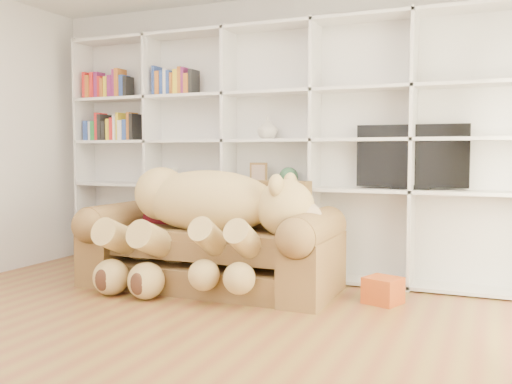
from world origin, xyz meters
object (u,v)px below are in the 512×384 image
at_px(sofa, 212,247).
at_px(gift_box, 383,290).
at_px(tv, 412,157).
at_px(teddy_bear, 204,214).

bearing_deg(sofa, gift_box, 0.64).
height_order(gift_box, tv, tv).
relative_size(teddy_bear, tv, 1.90).
distance_m(gift_box, tv, 1.24).
height_order(sofa, teddy_bear, teddy_bear).
relative_size(sofa, teddy_bear, 1.22).
bearing_deg(gift_box, sofa, -179.36).
relative_size(teddy_bear, gift_box, 7.03).
xyz_separation_m(sofa, teddy_bear, (0.03, -0.19, 0.32)).
bearing_deg(sofa, teddy_bear, -81.56).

